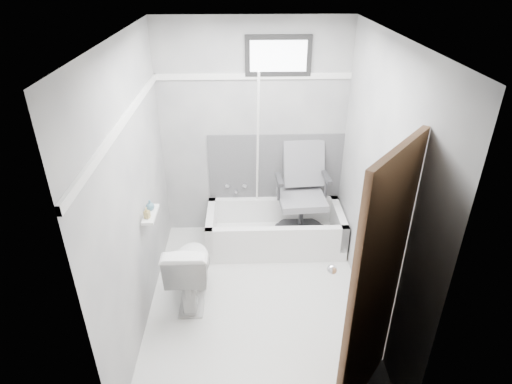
{
  "coord_description": "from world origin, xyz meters",
  "views": [
    {
      "loc": [
        -0.11,
        -3.05,
        2.88
      ],
      "look_at": [
        0.0,
        0.35,
        1.0
      ],
      "focal_mm": 30.0,
      "sensor_mm": 36.0,
      "label": 1
    }
  ],
  "objects_px": {
    "office_chair": "(302,193)",
    "soap_bottle_b": "(150,205)",
    "toilet": "(190,269)",
    "door": "(433,324)",
    "bathtub": "(275,228)",
    "soap_bottle_a": "(147,213)"
  },
  "relations": [
    {
      "from": "office_chair",
      "to": "soap_bottle_b",
      "type": "distance_m",
      "value": 1.68
    },
    {
      "from": "toilet",
      "to": "door",
      "type": "xyz_separation_m",
      "value": [
        1.6,
        -1.36,
        0.65
      ]
    },
    {
      "from": "bathtub",
      "to": "office_chair",
      "type": "bearing_deg",
      "value": 9.73
    },
    {
      "from": "bathtub",
      "to": "toilet",
      "type": "bearing_deg",
      "value": -135.11
    },
    {
      "from": "soap_bottle_b",
      "to": "toilet",
      "type": "bearing_deg",
      "value": -22.61
    },
    {
      "from": "office_chair",
      "to": "door",
      "type": "distance_m",
      "value": 2.34
    },
    {
      "from": "soap_bottle_b",
      "to": "door",
      "type": "bearing_deg",
      "value": -37.94
    },
    {
      "from": "soap_bottle_b",
      "to": "soap_bottle_a",
      "type": "bearing_deg",
      "value": -90.0
    },
    {
      "from": "toilet",
      "to": "soap_bottle_b",
      "type": "bearing_deg",
      "value": -22.42
    },
    {
      "from": "door",
      "to": "soap_bottle_a",
      "type": "relative_size",
      "value": 20.55
    },
    {
      "from": "door",
      "to": "soap_bottle_b",
      "type": "bearing_deg",
      "value": 142.06
    },
    {
      "from": "bathtub",
      "to": "door",
      "type": "bearing_deg",
      "value": -71.25
    },
    {
      "from": "soap_bottle_a",
      "to": "toilet",
      "type": "bearing_deg",
      "value": 1.2
    },
    {
      "from": "office_chair",
      "to": "toilet",
      "type": "relative_size",
      "value": 1.44
    },
    {
      "from": "toilet",
      "to": "door",
      "type": "height_order",
      "value": "door"
    },
    {
      "from": "toilet",
      "to": "door",
      "type": "relative_size",
      "value": 0.35
    },
    {
      "from": "bathtub",
      "to": "soap_bottle_b",
      "type": "distance_m",
      "value": 1.56
    },
    {
      "from": "office_chair",
      "to": "toilet",
      "type": "distance_m",
      "value": 1.48
    },
    {
      "from": "bathtub",
      "to": "soap_bottle_b",
      "type": "xyz_separation_m",
      "value": [
        -1.17,
        -0.71,
        0.75
      ]
    },
    {
      "from": "door",
      "to": "office_chair",
      "type": "bearing_deg",
      "value": 101.46
    },
    {
      "from": "bathtub",
      "to": "office_chair",
      "type": "relative_size",
      "value": 1.48
    },
    {
      "from": "door",
      "to": "soap_bottle_b",
      "type": "height_order",
      "value": "door"
    }
  ]
}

